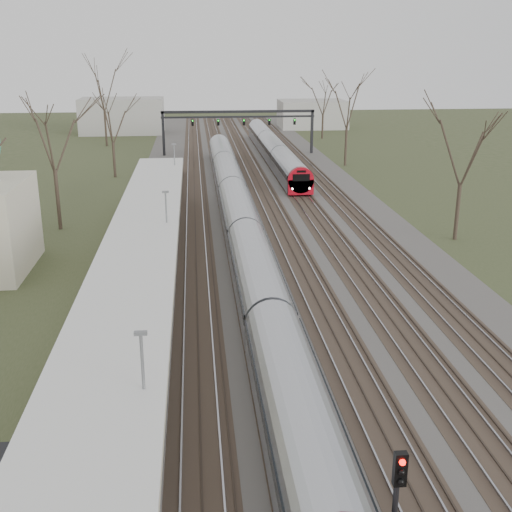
{
  "coord_description": "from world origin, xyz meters",
  "views": [
    {
      "loc": [
        -5.93,
        -3.93,
        14.21
      ],
      "look_at": [
        -2.32,
        33.38,
        2.0
      ],
      "focal_mm": 45.0,
      "sensor_mm": 36.0,
      "label": 1
    }
  ],
  "objects_px": {
    "train_near": "(239,214)",
    "train_far": "(273,149)",
    "passenger": "(137,493)",
    "signal_post": "(397,495)"
  },
  "relations": [
    {
      "from": "train_near",
      "to": "passenger",
      "type": "bearing_deg",
      "value": -99.01
    },
    {
      "from": "train_far",
      "to": "passenger",
      "type": "distance_m",
      "value": 69.15
    },
    {
      "from": "train_near",
      "to": "train_far",
      "type": "distance_m",
      "value": 34.7
    },
    {
      "from": "train_near",
      "to": "train_far",
      "type": "xyz_separation_m",
      "value": [
        7.0,
        33.99,
        0.0
      ]
    },
    {
      "from": "signal_post",
      "to": "train_near",
      "type": "bearing_deg",
      "value": 92.79
    },
    {
      "from": "train_far",
      "to": "passenger",
      "type": "bearing_deg",
      "value": -100.33
    },
    {
      "from": "train_near",
      "to": "passenger",
      "type": "relative_size",
      "value": 46.05
    },
    {
      "from": "train_near",
      "to": "train_far",
      "type": "bearing_deg",
      "value": 78.36
    },
    {
      "from": "train_near",
      "to": "passenger",
      "type": "distance_m",
      "value": 34.46
    },
    {
      "from": "train_far",
      "to": "passenger",
      "type": "xyz_separation_m",
      "value": [
        -12.4,
        -68.03,
        0.34
      ]
    }
  ]
}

